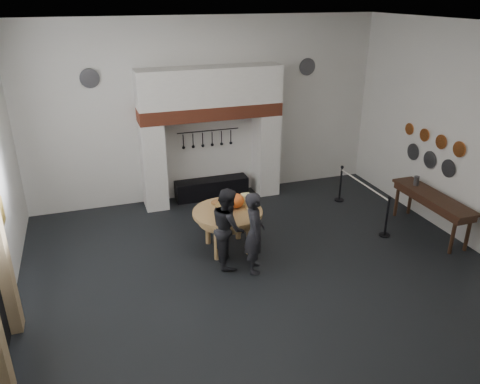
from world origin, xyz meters
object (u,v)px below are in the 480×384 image
object	(u,v)px
work_table	(228,212)
barrier_post_far	(341,184)
visitor_near	(255,233)
side_table	(433,196)
barrier_post_near	(387,217)
visitor_far	(228,227)
iron_range	(212,188)

from	to	relation	value
work_table	barrier_post_far	xyz separation A→B (m)	(3.46, 1.41, -0.39)
visitor_near	side_table	world-z (taller)	visitor_near
visitor_near	barrier_post_near	world-z (taller)	visitor_near
visitor_near	visitor_far	world-z (taller)	visitor_near
side_table	barrier_post_far	bearing A→B (deg)	115.51
work_table	barrier_post_near	bearing A→B (deg)	-9.64
work_table	barrier_post_far	bearing A→B (deg)	22.19
visitor_near	iron_range	bearing A→B (deg)	14.66
barrier_post_far	visitor_near	bearing A→B (deg)	-143.77
iron_range	barrier_post_far	world-z (taller)	barrier_post_far
work_table	barrier_post_near	distance (m)	3.53
work_table	side_table	world-z (taller)	side_table
barrier_post_near	work_table	bearing A→B (deg)	170.36
visitor_far	barrier_post_near	size ratio (longest dim) A/B	1.78
work_table	barrier_post_near	world-z (taller)	barrier_post_near
work_table	visitor_near	bearing A→B (deg)	-75.75
iron_range	visitor_near	bearing A→B (deg)	-92.29
side_table	barrier_post_far	distance (m)	2.41
iron_range	visitor_near	size ratio (longest dim) A/B	1.16
iron_range	barrier_post_near	xyz separation A→B (m)	(3.08, -3.27, 0.20)
side_table	visitor_near	bearing A→B (deg)	-177.11
work_table	visitor_far	bearing A→B (deg)	-106.21
side_table	work_table	bearing A→B (deg)	170.71
iron_range	barrier_post_near	size ratio (longest dim) A/B	2.11
visitor_near	side_table	distance (m)	4.25
barrier_post_far	work_table	bearing A→B (deg)	-157.81
work_table	visitor_far	xyz separation A→B (m)	(-0.16, -0.55, -0.04)
iron_range	visitor_far	bearing A→B (deg)	-99.59
work_table	barrier_post_far	distance (m)	3.76
barrier_post_near	barrier_post_far	size ratio (longest dim) A/B	1.00
iron_range	side_table	size ratio (longest dim) A/B	0.86
side_table	visitor_far	bearing A→B (deg)	177.71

